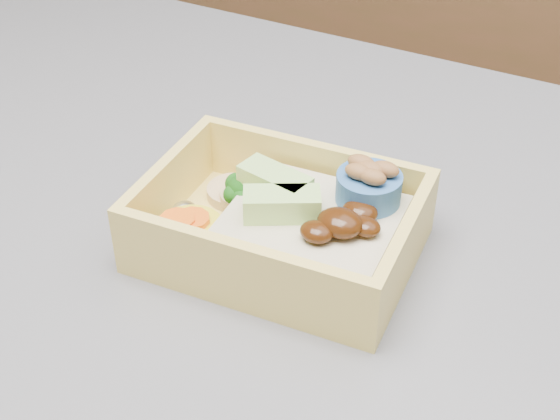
% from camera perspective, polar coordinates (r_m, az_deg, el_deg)
% --- Properties ---
extents(bento_box, '(0.17, 0.13, 0.06)m').
position_cam_1_polar(bento_box, '(0.48, 0.67, -1.08)').
color(bento_box, '#F1D363').
rests_on(bento_box, island).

